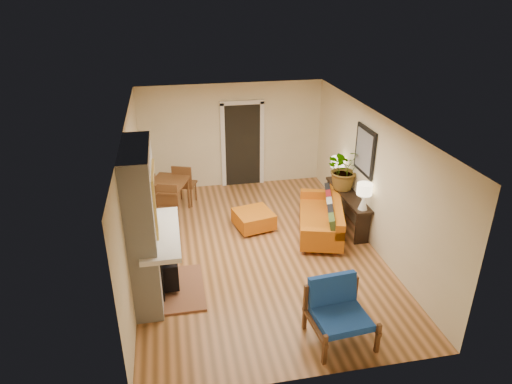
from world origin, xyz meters
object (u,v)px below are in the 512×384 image
ottoman (254,219)px  lamp_far (337,166)px  blue_chair (338,308)px  dining_table (172,190)px  houseplant (345,168)px  console_table (348,199)px  lamp_near (364,193)px  sofa (324,218)px

ottoman → lamp_far: size_ratio=1.65×
ottoman → blue_chair: bearing=-80.2°
dining_table → houseplant: 3.76m
blue_chair → console_table: size_ratio=0.50×
dining_table → lamp_near: size_ratio=3.53×
sofa → lamp_near: 1.06m
lamp_near → lamp_far: size_ratio=1.00×
lamp_near → blue_chair: bearing=-119.8°
blue_chair → console_table: blue_chair is taller
console_table → houseplant: houseplant is taller
ottoman → blue_chair: size_ratio=0.96×
houseplant → blue_chair: bearing=-111.9°
ottoman → console_table: 2.03m
sofa → lamp_far: lamp_far is taller
dining_table → console_table: 3.79m
blue_chair → houseplant: size_ratio=1.00×
lamp_far → lamp_near: bearing=-90.0°
blue_chair → dining_table: 4.80m
sofa → dining_table: 3.33m
dining_table → console_table: (3.64, -1.04, -0.08)m
ottoman → lamp_near: bearing=-25.5°
blue_chair → houseplant: (1.39, 3.46, 0.70)m
sofa → houseplant: bearing=41.5°
sofa → console_table: sofa is taller
sofa → console_table: (0.60, 0.27, 0.24)m
lamp_near → houseplant: (-0.01, 1.01, 0.12)m
dining_table → houseplant: (3.63, -0.79, 0.53)m
console_table → blue_chair: bearing=-113.7°
sofa → lamp_far: bearing=58.5°
lamp_far → blue_chair: bearing=-109.7°
ottoman → houseplant: bearing=1.7°
blue_chair → dining_table: (-2.24, 4.25, 0.18)m
ottoman → houseplant: 2.20m
sofa → ottoman: sofa is taller
console_table → dining_table: bearing=164.0°
lamp_near → houseplant: 1.02m
console_table → houseplant: size_ratio=2.01×
sofa → dining_table: (-3.05, 1.31, 0.33)m
sofa → ottoman: (-1.39, 0.46, -0.12)m
lamp_near → console_table: bearing=90.0°
ottoman → lamp_near: 2.36m
sofa → ottoman: 1.47m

